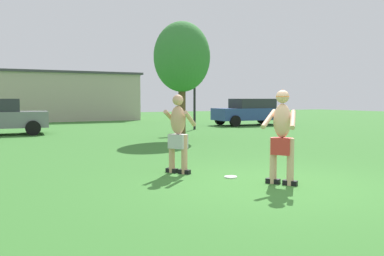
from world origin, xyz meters
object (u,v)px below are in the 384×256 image
(player_in_gray, at_px, (178,132))
(frisbee, at_px, (231,177))
(car_blue_mid_lot, at_px, (250,111))
(lamp_post, at_px, (195,70))
(tree_left_field, at_px, (182,58))
(player_with_cap, at_px, (282,132))

(player_in_gray, relative_size, frisbee, 6.49)
(player_in_gray, xyz_separation_m, car_blue_mid_lot, (10.61, 12.50, -0.05))
(lamp_post, relative_size, tree_left_field, 1.06)
(player_in_gray, xyz_separation_m, frisbee, (0.73, -0.93, -0.87))
(car_blue_mid_lot, height_order, tree_left_field, tree_left_field)
(player_with_cap, height_order, car_blue_mid_lot, player_with_cap)
(car_blue_mid_lot, bearing_deg, player_with_cap, -123.13)
(player_with_cap, xyz_separation_m, frisbee, (-0.48, 0.99, -0.95))
(car_blue_mid_lot, bearing_deg, lamp_post, -160.27)
(player_with_cap, relative_size, player_in_gray, 1.05)
(player_with_cap, bearing_deg, player_in_gray, 122.19)
(player_with_cap, relative_size, car_blue_mid_lot, 0.40)
(player_in_gray, bearing_deg, car_blue_mid_lot, 49.67)
(frisbee, height_order, tree_left_field, tree_left_field)
(car_blue_mid_lot, bearing_deg, player_in_gray, -130.33)
(lamp_post, bearing_deg, player_in_gray, -118.95)
(lamp_post, bearing_deg, player_with_cap, -110.60)
(player_in_gray, distance_m, lamp_post, 12.59)
(car_blue_mid_lot, relative_size, lamp_post, 0.90)
(frisbee, relative_size, lamp_post, 0.05)
(player_with_cap, distance_m, car_blue_mid_lot, 17.21)
(lamp_post, bearing_deg, car_blue_mid_lot, 19.73)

